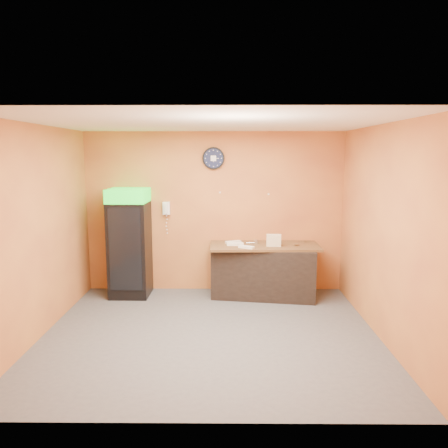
{
  "coord_description": "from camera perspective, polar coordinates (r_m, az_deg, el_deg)",
  "views": [
    {
      "loc": [
        0.24,
        -5.61,
        2.41
      ],
      "look_at": [
        0.18,
        0.6,
        1.41
      ],
      "focal_mm": 35.0,
      "sensor_mm": 36.0,
      "label": 1
    }
  ],
  "objects": [
    {
      "name": "ceiling",
      "position": [
        5.63,
        -1.96,
        13.07
      ],
      "size": [
        4.5,
        4.0,
        0.02
      ],
      "primitive_type": "cube",
      "color": "white",
      "rests_on": "back_wall"
    },
    {
      "name": "prep_counter",
      "position": [
        7.53,
        5.26,
        -6.2
      ],
      "size": [
        1.81,
        1.0,
        0.86
      ],
      "primitive_type": "cube",
      "rotation": [
        0.0,
        0.0,
        -0.15
      ],
      "color": "black",
      "rests_on": "floor"
    },
    {
      "name": "wall_clock",
      "position": [
        7.59,
        -1.39,
        8.58
      ],
      "size": [
        0.38,
        0.06,
        0.38
      ],
      "color": "black",
      "rests_on": "back_wall"
    },
    {
      "name": "butcher_paper",
      "position": [
        7.42,
        5.31,
        -2.85
      ],
      "size": [
        1.84,
        0.84,
        0.04
      ],
      "primitive_type": "cube",
      "rotation": [
        0.0,
        0.0,
        0.01
      ],
      "color": "brown",
      "rests_on": "prep_counter"
    },
    {
      "name": "wrapped_sandwich_right",
      "position": [
        7.5,
        1.21,
        -2.38
      ],
      "size": [
        0.29,
        0.2,
        0.04
      ],
      "primitive_type": "cube",
      "rotation": [
        0.0,
        0.0,
        0.41
      ],
      "color": "white",
      "rests_on": "butcher_paper"
    },
    {
      "name": "right_wall",
      "position": [
        6.05,
        19.93,
        -1.06
      ],
      "size": [
        0.02,
        4.0,
        2.8
      ],
      "primitive_type": "cube",
      "color": "#D6863C",
      "rests_on": "floor"
    },
    {
      "name": "left_wall",
      "position": [
        6.22,
        -23.07,
        -0.97
      ],
      "size": [
        0.02,
        4.0,
        2.8
      ],
      "primitive_type": "cube",
      "color": "#D6863C",
      "rests_on": "floor"
    },
    {
      "name": "wrapped_sandwich_mid",
      "position": [
        7.12,
        2.94,
        -3.03
      ],
      "size": [
        0.27,
        0.21,
        0.04
      ],
      "primitive_type": "cube",
      "rotation": [
        0.0,
        0.0,
        -0.5
      ],
      "color": "white",
      "rests_on": "butcher_paper"
    },
    {
      "name": "kitchen_tool",
      "position": [
        7.49,
        4.22,
        -2.3
      ],
      "size": [
        0.07,
        0.07,
        0.07
      ],
      "primitive_type": "cylinder",
      "color": "silver",
      "rests_on": "butcher_paper"
    },
    {
      "name": "wrapped_sandwich_left",
      "position": [
        7.34,
        1.45,
        -2.63
      ],
      "size": [
        0.29,
        0.13,
        0.04
      ],
      "primitive_type": "cube",
      "rotation": [
        0.0,
        0.0,
        0.06
      ],
      "color": "white",
      "rests_on": "butcher_paper"
    },
    {
      "name": "sub_roll_stack",
      "position": [
        7.28,
        6.52,
        -2.13
      ],
      "size": [
        0.25,
        0.1,
        0.2
      ],
      "rotation": [
        0.0,
        0.0,
        -0.09
      ],
      "color": "beige",
      "rests_on": "butcher_paper"
    },
    {
      "name": "back_wall",
      "position": [
        7.69,
        -1.27,
        1.55
      ],
      "size": [
        4.5,
        0.02,
        2.8
      ],
      "primitive_type": "cube",
      "color": "#D6863C",
      "rests_on": "floor"
    },
    {
      "name": "wall_phone",
      "position": [
        7.69,
        -7.54,
        2.04
      ],
      "size": [
        0.12,
        0.11,
        0.22
      ],
      "color": "white",
      "rests_on": "back_wall"
    },
    {
      "name": "floor",
      "position": [
        6.11,
        -1.81,
        -14.11
      ],
      "size": [
        4.5,
        4.5,
        0.0
      ],
      "primitive_type": "plane",
      "color": "#47474C",
      "rests_on": "ground"
    },
    {
      "name": "beverage_cooler",
      "position": [
        7.57,
        -12.26,
        -2.62
      ],
      "size": [
        0.65,
        0.67,
        1.84
      ],
      "rotation": [
        0.0,
        0.0,
        -0.01
      ],
      "color": "black",
      "rests_on": "floor"
    }
  ]
}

